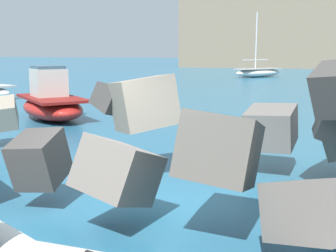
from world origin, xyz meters
name	(u,v)px	position (x,y,z in m)	size (l,w,h in m)	color
ground_plane	(145,215)	(0.00, 0.00, 0.00)	(400.00, 400.00, 0.00)	#235B7A
breakwater_jetty	(220,133)	(0.90, 1.43, 1.15)	(32.26, 6.63, 2.54)	#4C4944
boat_near_centre	(52,103)	(-7.27, 8.23, 0.65)	(4.58, 4.27, 2.08)	maroon
boat_near_right	(258,72)	(-3.23, 40.30, 0.52)	(5.17, 6.11, 6.74)	beige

